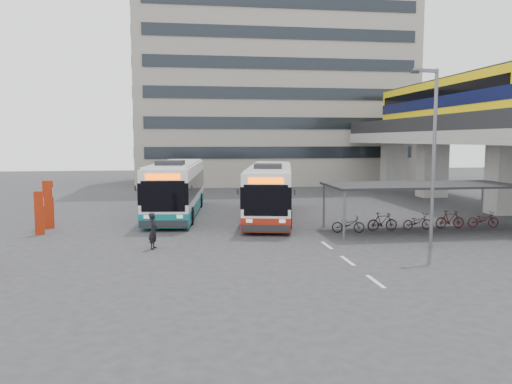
{
  "coord_description": "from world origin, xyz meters",
  "views": [
    {
      "loc": [
        -3.99,
        -22.13,
        4.9
      ],
      "look_at": [
        -0.1,
        5.21,
        2.0
      ],
      "focal_mm": 35.0,
      "sensor_mm": 36.0,
      "label": 1
    }
  ],
  "objects": [
    {
      "name": "pedestrian",
      "position": [
        -5.45,
        0.41,
        0.82
      ],
      "size": [
        0.51,
        0.67,
        1.64
      ],
      "primitive_type": "imported",
      "rotation": [
        0.0,
        0.0,
        1.35
      ],
      "color": "black",
      "rests_on": "ground"
    },
    {
      "name": "office_block",
      "position": [
        6.0,
        36.0,
        12.5
      ],
      "size": [
        30.0,
        15.0,
        25.0
      ],
      "primitive_type": "cube",
      "color": "gray",
      "rests_on": "ground"
    },
    {
      "name": "ground",
      "position": [
        0.0,
        0.0,
        0.0
      ],
      "size": [
        120.0,
        120.0,
        0.0
      ],
      "primitive_type": "plane",
      "color": "#28282B",
      "rests_on": "ground"
    },
    {
      "name": "sign_totem_mid",
      "position": [
        -11.51,
        4.71,
        1.17
      ],
      "size": [
        0.49,
        0.2,
        2.26
      ],
      "rotation": [
        0.0,
        0.0,
        0.14
      ],
      "color": "#962109",
      "rests_on": "ground"
    },
    {
      "name": "viaduct",
      "position": [
        17.0,
        13.89,
        6.23
      ],
      "size": [
        8.0,
        32.0,
        9.68
      ],
      "color": "gray",
      "rests_on": "ground"
    },
    {
      "name": "road_markings",
      "position": [
        2.5,
        -3.0,
        0.01
      ],
      "size": [
        0.15,
        7.6,
        0.01
      ],
      "color": "beige",
      "rests_on": "ground"
    },
    {
      "name": "bike_shelter",
      "position": [
        8.5,
        3.0,
        1.52
      ],
      "size": [
        10.0,
        4.0,
        2.54
      ],
      "color": "#595B60",
      "rests_on": "ground"
    },
    {
      "name": "sign_totem_north",
      "position": [
        -11.52,
        6.54,
        1.37
      ],
      "size": [
        0.58,
        0.24,
        2.66
      ],
      "rotation": [
        0.0,
        0.0,
        -0.13
      ],
      "color": "#962109",
      "rests_on": "ground"
    },
    {
      "name": "bus_teal",
      "position": [
        -4.55,
        10.7,
        1.71
      ],
      "size": [
        3.95,
        12.66,
        3.68
      ],
      "rotation": [
        0.0,
        0.0,
        -0.1
      ],
      "color": "white",
      "rests_on": "ground"
    },
    {
      "name": "lamp_post",
      "position": [
        6.95,
        -1.14,
        4.56
      ],
      "size": [
        1.4,
        0.41,
        8.01
      ],
      "rotation": [
        0.0,
        0.0,
        0.18
      ],
      "color": "#595B60",
      "rests_on": "ground"
    },
    {
      "name": "bus_main",
      "position": [
        1.24,
        8.41,
        1.65
      ],
      "size": [
        4.99,
        12.3,
        3.56
      ],
      "rotation": [
        0.0,
        0.0,
        -0.2
      ],
      "color": "white",
      "rests_on": "ground"
    }
  ]
}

